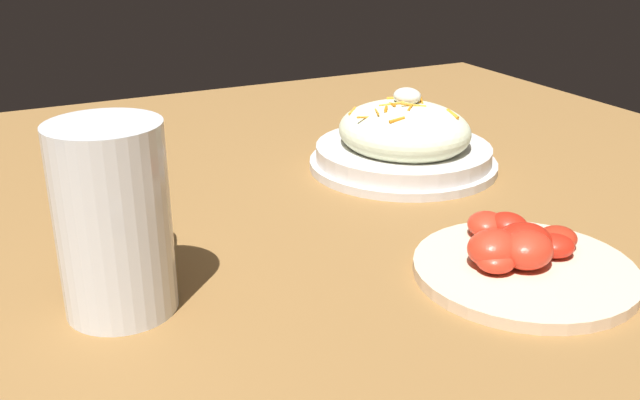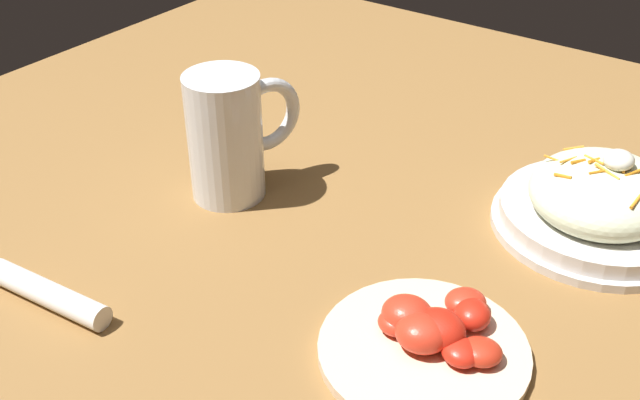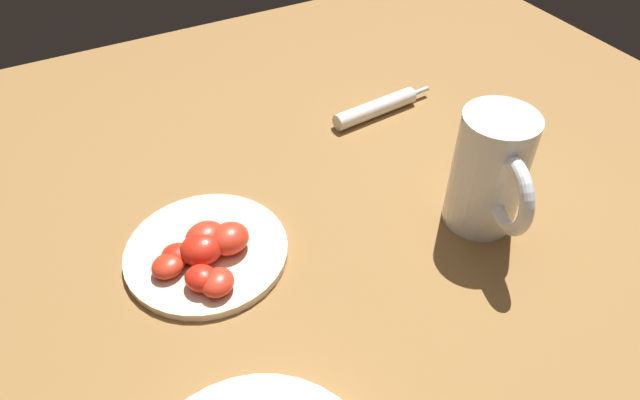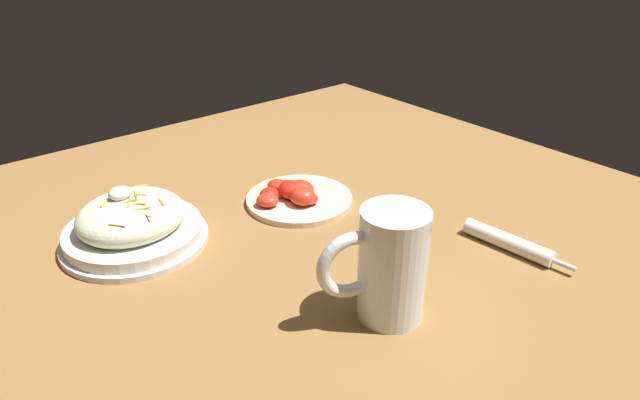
# 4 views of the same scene
# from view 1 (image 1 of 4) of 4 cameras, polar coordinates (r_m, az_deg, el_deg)

# --- Properties ---
(ground_plane) EXTENTS (1.43, 1.43, 0.00)m
(ground_plane) POSITION_cam_1_polar(r_m,az_deg,el_deg) (0.67, -0.92, -5.18)
(ground_plane) COLOR olive
(salad_plate) EXTENTS (0.24, 0.24, 0.10)m
(salad_plate) POSITION_cam_1_polar(r_m,az_deg,el_deg) (0.92, 6.64, 4.59)
(salad_plate) COLOR silver
(salad_plate) RESTS_ON ground_plane
(beer_mug) EXTENTS (0.15, 0.09, 0.16)m
(beer_mug) POSITION_cam_1_polar(r_m,az_deg,el_deg) (0.60, -15.84, -2.01)
(beer_mug) COLOR white
(beer_mug) RESTS_ON ground_plane
(tomato_plate) EXTENTS (0.20, 0.20, 0.04)m
(tomato_plate) POSITION_cam_1_polar(r_m,az_deg,el_deg) (0.68, 15.58, -4.37)
(tomato_plate) COLOR beige
(tomato_plate) RESTS_ON ground_plane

